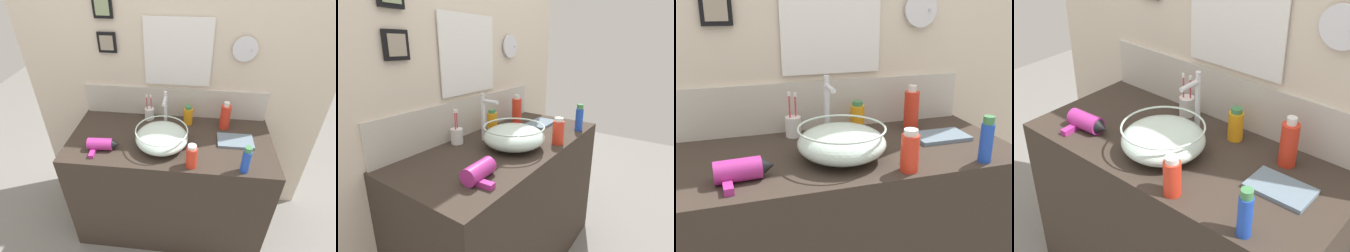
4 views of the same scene
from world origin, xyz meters
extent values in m
cube|color=#382D26|center=(0.00, 0.00, 0.42)|extent=(1.31, 0.59, 0.83)
cube|color=beige|center=(0.00, 0.32, 1.22)|extent=(2.11, 0.06, 2.44)
cube|color=beige|center=(0.00, 0.29, 0.94)|extent=(1.28, 0.02, 0.22)
cube|color=white|center=(0.02, 0.29, 1.30)|extent=(0.37, 0.01, 0.38)
cube|color=white|center=(0.02, 0.28, 1.30)|extent=(0.43, 0.01, 0.44)
cylinder|color=silver|center=(0.43, 0.27, 1.34)|extent=(0.15, 0.01, 0.15)
cylinder|color=silver|center=(0.47, 0.29, 1.34)|extent=(0.01, 0.06, 0.01)
cube|color=black|center=(-0.44, 0.28, 1.35)|extent=(0.12, 0.02, 0.13)
cube|color=gray|center=(-0.44, 0.27, 1.35)|extent=(0.09, 0.01, 0.09)
ellipsoid|color=silver|center=(-0.04, -0.07, 0.89)|extent=(0.32, 0.32, 0.12)
torus|color=silver|center=(-0.04, -0.07, 0.95)|extent=(0.32, 0.32, 0.01)
torus|color=#B2B7BC|center=(-0.04, -0.07, 0.84)|extent=(0.12, 0.12, 0.01)
cylinder|color=silver|center=(-0.04, 0.13, 0.95)|extent=(0.02, 0.02, 0.24)
cylinder|color=silver|center=(-0.04, 0.08, 1.06)|extent=(0.02, 0.10, 0.02)
cylinder|color=silver|center=(-0.04, 0.13, 1.09)|extent=(0.02, 0.02, 0.03)
cylinder|color=#B22D8C|center=(-0.41, -0.15, 0.87)|extent=(0.15, 0.09, 0.08)
cone|color=black|center=(-0.32, -0.14, 0.87)|extent=(0.05, 0.07, 0.06)
cube|color=#B22D8C|center=(-0.45, -0.20, 0.84)|extent=(0.04, 0.09, 0.02)
cylinder|color=white|center=(-0.17, 0.22, 0.87)|extent=(0.07, 0.07, 0.09)
cylinder|color=#D83F4C|center=(-0.16, 0.23, 0.92)|extent=(0.01, 0.01, 0.17)
cube|color=white|center=(-0.16, 0.23, 1.01)|extent=(0.01, 0.01, 0.02)
cylinder|color=#D83F4C|center=(-0.18, 0.21, 0.92)|extent=(0.01, 0.01, 0.17)
cube|color=white|center=(-0.18, 0.21, 1.02)|extent=(0.01, 0.01, 0.02)
cylinder|color=blue|center=(0.44, -0.25, 0.90)|extent=(0.05, 0.05, 0.14)
cylinder|color=#3F7F4C|center=(0.44, -0.25, 0.99)|extent=(0.04, 0.04, 0.03)
cylinder|color=red|center=(0.35, 0.17, 0.92)|extent=(0.07, 0.07, 0.17)
cylinder|color=silver|center=(0.35, 0.17, 1.02)|extent=(0.04, 0.04, 0.03)
cylinder|color=orange|center=(0.11, 0.19, 0.89)|extent=(0.06, 0.06, 0.12)
cylinder|color=#3F7F4C|center=(0.11, 0.19, 0.96)|extent=(0.04, 0.04, 0.02)
cylinder|color=red|center=(0.14, -0.24, 0.90)|extent=(0.06, 0.06, 0.13)
cylinder|color=silver|center=(0.14, -0.24, 0.97)|extent=(0.05, 0.05, 0.02)
cube|color=slate|center=(0.42, 0.01, 0.84)|extent=(0.22, 0.14, 0.02)
camera|label=1|loc=(0.13, -1.34, 1.87)|focal=28.00mm
camera|label=2|loc=(-1.13, -0.78, 1.35)|focal=28.00mm
camera|label=3|loc=(-0.41, -1.28, 1.38)|focal=40.00mm
camera|label=4|loc=(0.97, -1.17, 1.83)|focal=50.00mm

